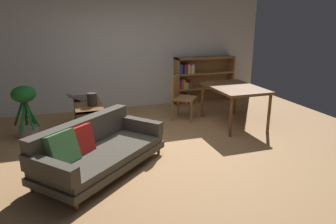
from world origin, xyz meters
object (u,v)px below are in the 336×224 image
desk_speaker (92,99)px  dining_chair_near (181,95)px  potted_floor_plant (25,107)px  bookshelf (200,80)px  fabric_couch (95,149)px  open_laptop (81,98)px  dining_table (234,90)px  media_console (89,118)px

desk_speaker → dining_chair_near: 1.92m
potted_floor_plant → bookshelf: (3.86, 1.28, -0.00)m
fabric_couch → potted_floor_plant: size_ratio=2.13×
open_laptop → desk_speaker: bearing=-70.8°
dining_chair_near → open_laptop: bearing=-179.0°
open_laptop → dining_table: (2.87, -0.62, 0.08)m
fabric_couch → bookshelf: bearing=45.7°
fabric_couch → media_console: size_ratio=1.63×
potted_floor_plant → dining_table: 3.85m
fabric_couch → dining_table: bearing=22.5°
fabric_couch → media_console: bearing=88.6°
open_laptop → desk_speaker: size_ratio=2.10×
fabric_couch → dining_chair_near: dining_chair_near is taller
open_laptop → bookshelf: bearing=21.4°
media_console → dining_table: bearing=-8.4°
bookshelf → dining_chair_near: bearing=-129.3°
open_laptop → dining_table: 2.94m
dining_table → potted_floor_plant: bearing=172.8°
fabric_couch → open_laptop: (-0.06, 1.78, 0.30)m
fabric_couch → dining_table: 3.06m
media_console → dining_chair_near: 1.94m
open_laptop → dining_chair_near: size_ratio=0.52×
dining_chair_near → bookshelf: bearing=50.7°
bookshelf → desk_speaker: bearing=-149.5°
fabric_couch → bookshelf: (2.85, 2.92, 0.25)m
fabric_couch → open_laptop: size_ratio=4.23×
media_console → desk_speaker: size_ratio=5.46×
fabric_couch → open_laptop: 1.81m
open_laptop → potted_floor_plant: potted_floor_plant is taller
desk_speaker → media_console: bearing=103.6°
desk_speaker → dining_table: size_ratio=0.17×
fabric_couch → media_console: (0.04, 1.57, -0.03)m
open_laptop → dining_chair_near: (2.01, 0.04, -0.10)m
dining_chair_near → dining_table: bearing=-37.2°
desk_speaker → dining_chair_near: size_ratio=0.25×
dining_chair_near → desk_speaker: bearing=-164.4°
media_console → potted_floor_plant: 1.09m
open_laptop → potted_floor_plant: 0.96m
media_console → open_laptop: bearing=115.9°
dining_table → dining_chair_near: dining_chair_near is taller
dining_chair_near → media_console: bearing=-172.7°
open_laptop → dining_chair_near: 2.01m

